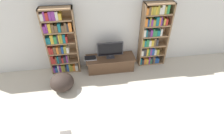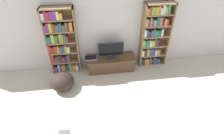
# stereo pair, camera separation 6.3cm
# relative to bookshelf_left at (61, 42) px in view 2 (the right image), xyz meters

# --- Properties ---
(wall_back) EXTENTS (8.80, 0.06, 2.60)m
(wall_back) POSITION_rel_bookshelf_left_xyz_m (1.27, 0.18, 0.34)
(wall_back) COLOR silver
(wall_back) RESTS_ON ground_plane
(bookshelf_left) EXTENTS (0.84, 0.30, 1.95)m
(bookshelf_left) POSITION_rel_bookshelf_left_xyz_m (0.00, 0.00, 0.00)
(bookshelf_left) COLOR #93704C
(bookshelf_left) RESTS_ON ground_plane
(bookshelf_right) EXTENTS (0.84, 0.30, 1.95)m
(bookshelf_right) POSITION_rel_bookshelf_left_xyz_m (2.68, 0.00, 0.02)
(bookshelf_right) COLOR #93704C
(bookshelf_right) RESTS_ON ground_plane
(tv_stand) EXTENTS (1.47, 0.55, 0.43)m
(tv_stand) POSITION_rel_bookshelf_left_xyz_m (1.38, -0.15, -0.75)
(tv_stand) COLOR brown
(tv_stand) RESTS_ON ground_plane
(television) EXTENTS (0.76, 0.16, 0.51)m
(television) POSITION_rel_bookshelf_left_xyz_m (1.38, -0.15, -0.27)
(television) COLOR #2D2D33
(television) RESTS_ON tv_stand
(laptop) EXTENTS (0.36, 0.24, 0.03)m
(laptop) POSITION_rel_bookshelf_left_xyz_m (0.78, -0.12, -0.52)
(laptop) COLOR silver
(laptop) RESTS_ON tv_stand
(area_rug) EXTENTS (1.88, 1.74, 0.02)m
(area_rug) POSITION_rel_bookshelf_left_xyz_m (1.29, -1.83, -0.95)
(area_rug) COLOR beige
(area_rug) RESTS_ON ground_plane
(beanbag_ottoman) EXTENTS (0.62, 0.62, 0.47)m
(beanbag_ottoman) POSITION_rel_bookshelf_left_xyz_m (-0.02, -0.84, -0.73)
(beanbag_ottoman) COLOR #2D231E
(beanbag_ottoman) RESTS_ON ground_plane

